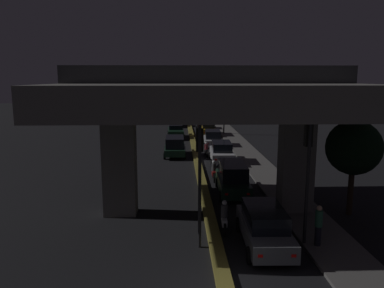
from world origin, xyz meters
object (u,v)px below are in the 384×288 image
(car_white_fourth, at_px, (213,138))
(car_dark_green_second_oncoming, at_px, (176,131))
(street_lamp, at_px, (221,95))
(traffic_light_right_of_median, at_px, (308,161))
(motorcycle_red_filtering_mid, at_px, (214,172))
(car_grey_sixth, at_px, (202,123))
(pedestrian_on_sidewalk, at_px, (318,225))
(motorcycle_white_filtering_near, at_px, (224,218))
(car_grey_lead, at_px, (264,226))
(car_white_third, at_px, (221,152))
(traffic_light_left_of_median, at_px, (200,165))
(car_dark_green_second, at_px, (232,178))
(car_black_third_oncoming, at_px, (177,121))
(motorcycle_black_filtering_far, at_px, (206,150))
(car_dark_green_lead_oncoming, at_px, (175,146))
(car_taxi_yellow_fifth, at_px, (208,128))

(car_white_fourth, relative_size, car_dark_green_second_oncoming, 0.95)
(street_lamp, xyz_separation_m, car_white_fourth, (-1.80, -8.40, -4.22))
(traffic_light_right_of_median, distance_m, motorcycle_red_filtering_mid, 11.29)
(car_white_fourth, bearing_deg, traffic_light_right_of_median, -173.86)
(car_white_fourth, relative_size, car_grey_sixth, 1.04)
(car_dark_green_second_oncoming, distance_m, pedestrian_on_sidewalk, 30.79)
(car_white_fourth, height_order, motorcycle_white_filtering_near, car_white_fourth)
(car_grey_lead, bearing_deg, car_white_third, 1.28)
(traffic_light_left_of_median, height_order, car_white_third, traffic_light_left_of_median)
(pedestrian_on_sidewalk, bearing_deg, car_dark_green_second, 108.20)
(traffic_light_right_of_median, xyz_separation_m, car_white_fourth, (-1.80, 23.95, -2.84))
(traffic_light_left_of_median, distance_m, motorcycle_red_filtering_mid, 10.98)
(traffic_light_left_of_median, xyz_separation_m, car_white_third, (2.75, 16.02, -2.66))
(car_dark_green_second_oncoming, relative_size, car_black_third_oncoming, 0.98)
(car_white_fourth, bearing_deg, motorcycle_black_filtering_far, 170.25)
(motorcycle_white_filtering_near, height_order, motorcycle_black_filtering_far, motorcycle_white_filtering_near)
(car_grey_sixth, xyz_separation_m, car_dark_green_lead_oncoming, (-3.73, -18.74, 0.11))
(car_white_fourth, bearing_deg, car_white_third, -177.90)
(car_white_third, height_order, motorcycle_white_filtering_near, car_white_third)
(traffic_light_left_of_median, relative_size, traffic_light_right_of_median, 0.97)
(car_black_third_oncoming, bearing_deg, traffic_light_left_of_median, 1.17)
(car_white_third, bearing_deg, car_dark_green_lead_oncoming, 54.99)
(car_white_third, distance_m, car_white_fourth, 7.93)
(car_black_third_oncoming, relative_size, motorcycle_red_filtering_mid, 2.63)
(pedestrian_on_sidewalk, bearing_deg, car_dark_green_second_oncoming, 101.71)
(traffic_light_left_of_median, bearing_deg, car_dark_green_second, 71.52)
(car_taxi_yellow_fifth, distance_m, motorcycle_white_filtering_near, 30.02)
(car_dark_green_second, xyz_separation_m, car_white_fourth, (0.25, 16.60, -0.15))
(street_lamp, xyz_separation_m, motorcycle_white_filtering_near, (-3.26, -30.78, -4.45))
(car_taxi_yellow_fifth, distance_m, car_grey_sixth, 6.19)
(car_grey_lead, height_order, pedestrian_on_sidewalk, pedestrian_on_sidewalk)
(car_grey_lead, distance_m, car_taxi_yellow_fifth, 31.64)
(street_lamp, height_order, car_white_third, street_lamp)
(car_grey_lead, height_order, motorcycle_white_filtering_near, car_grey_lead)
(traffic_light_right_of_median, height_order, street_lamp, street_lamp)
(traffic_light_right_of_median, bearing_deg, car_white_fourth, 94.30)
(street_lamp, bearing_deg, car_grey_sixth, 110.71)
(car_white_fourth, bearing_deg, car_grey_lead, -178.05)
(car_white_fourth, height_order, car_taxi_yellow_fifth, car_taxi_yellow_fifth)
(traffic_light_left_of_median, relative_size, motorcycle_black_filtering_far, 3.10)
(car_white_third, bearing_deg, traffic_light_right_of_median, -172.00)
(car_black_third_oncoming, height_order, motorcycle_black_filtering_far, car_black_third_oncoming)
(motorcycle_black_filtering_far, distance_m, pedestrian_on_sidewalk, 19.47)
(street_lamp, bearing_deg, car_dark_green_second, -94.70)
(car_white_fourth, relative_size, motorcycle_black_filtering_far, 2.54)
(car_dark_green_second, distance_m, motorcycle_red_filtering_mid, 3.25)
(street_lamp, xyz_separation_m, car_grey_sixth, (-2.04, 5.38, -4.25))
(car_white_third, bearing_deg, car_white_fourth, 1.98)
(street_lamp, xyz_separation_m, car_black_third_oncoming, (-5.72, 8.65, -4.32))
(street_lamp, height_order, motorcycle_black_filtering_far, street_lamp)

